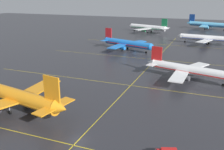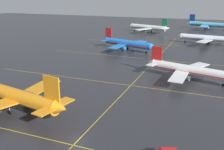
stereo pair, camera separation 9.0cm
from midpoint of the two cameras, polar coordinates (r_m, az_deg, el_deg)
ground_plane at (r=57.71m, az=-7.62°, el=-14.29°), size 600.00×600.00×0.00m
airliner_front_gate at (r=74.48m, az=-21.24°, el=-4.24°), size 38.85×33.07×12.11m
airliner_second_row at (r=97.91m, az=16.74°, el=1.08°), size 34.45×29.35×10.86m
airliner_third_row at (r=144.82m, az=3.35°, el=7.07°), size 35.33×30.21×11.27m
airliner_far_left_stand at (r=172.09m, az=20.28°, el=7.72°), size 36.60×31.31×11.38m
airliner_far_right_stand at (r=215.36m, az=8.05°, el=10.49°), size 37.71×32.26×12.04m
airliner_distant_taxiway at (r=247.88m, az=20.65°, el=10.51°), size 39.46×33.70×12.53m
taxiway_markings at (r=107.08m, az=7.38°, el=1.03°), size 113.36×173.97×0.01m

